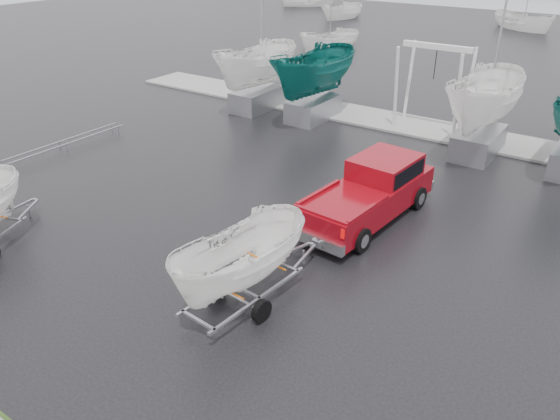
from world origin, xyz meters
name	(u,v)px	position (x,y,z in m)	size (l,w,h in m)	color
ground_plane	(199,212)	(0.00, 0.00, 0.00)	(120.00, 120.00, 0.00)	black
dock	(366,117)	(0.00, 13.00, 0.05)	(30.00, 3.00, 0.12)	#979792
pickup_truck	(373,189)	(5.13, 3.14, 1.03)	(2.57, 6.07, 1.97)	maroon
trailer_hitched	(240,213)	(4.59, -3.31, 2.75)	(1.87, 3.69, 5.08)	gray
boat_hoist	(434,75)	(3.36, 13.00, 2.67)	(3.30, 2.18, 4.12)	silver
keelboat_0	(256,37)	(-5.59, 11.00, 3.82)	(2.40, 3.20, 10.57)	gray
keelboat_1	(315,41)	(-2.14, 11.20, 3.97)	(2.50, 3.20, 7.75)	gray
keelboat_2	(492,63)	(6.40, 11.00, 4.00)	(2.52, 3.20, 10.69)	gray
mast_rack_0	(62,143)	(-9.00, 1.00, 0.35)	(0.56, 6.50, 0.06)	gray
moored_boat_0	(342,18)	(-18.06, 43.27, 0.00)	(2.76, 2.82, 11.36)	white
moored_boat_1	(522,29)	(0.05, 46.84, 0.00)	(3.78, 3.76, 11.59)	white
moored_boat_4	(309,6)	(-26.72, 50.35, 0.00)	(3.91, 3.91, 11.63)	white
moored_boat_6	(329,48)	(-10.81, 27.94, 0.01)	(2.94, 2.98, 11.06)	white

